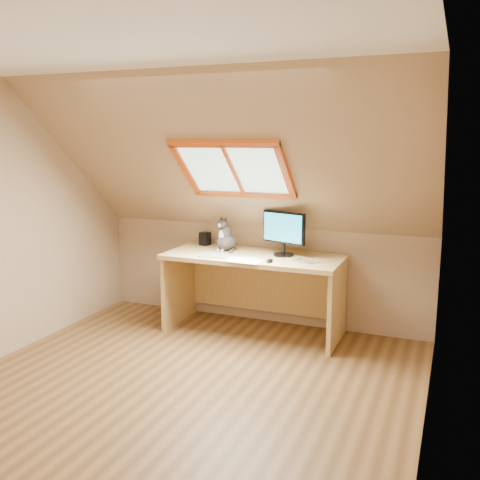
% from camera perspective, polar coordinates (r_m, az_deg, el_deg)
% --- Properties ---
extents(ground, '(3.50, 3.50, 0.00)m').
position_cam_1_polar(ground, '(4.27, -6.25, -15.55)').
color(ground, brown).
rests_on(ground, ground).
extents(room_shell, '(3.52, 3.52, 2.41)m').
position_cam_1_polar(room_shell, '(3.78, -7.36, 3.73)').
color(room_shell, tan).
rests_on(room_shell, ground).
extents(desk, '(1.72, 0.75, 0.78)m').
position_cam_1_polar(desk, '(5.30, 1.74, -3.88)').
color(desk, '#D9B267').
rests_on(desk, ground).
extents(monitor, '(0.45, 0.19, 0.42)m').
position_cam_1_polar(monitor, '(5.10, 4.68, 1.01)').
color(monitor, black).
rests_on(monitor, desk).
extents(cat, '(0.26, 0.28, 0.36)m').
position_cam_1_polar(cat, '(5.36, -1.53, 0.22)').
color(cat, '#453E3D').
rests_on(cat, desk).
extents(desk_speaker, '(0.11, 0.11, 0.14)m').
position_cam_1_polar(desk_speaker, '(5.64, -3.76, 0.14)').
color(desk_speaker, black).
rests_on(desk_speaker, desk).
extents(graphics_tablet, '(0.29, 0.22, 0.01)m').
position_cam_1_polar(graphics_tablet, '(5.12, -2.76, -1.66)').
color(graphics_tablet, '#B2B2B7').
rests_on(graphics_tablet, desk).
extents(mouse, '(0.05, 0.10, 0.03)m').
position_cam_1_polar(mouse, '(4.86, 3.19, -2.21)').
color(mouse, black).
rests_on(mouse, desk).
extents(papers, '(0.33, 0.27, 0.00)m').
position_cam_1_polar(papers, '(4.94, 0.34, -2.14)').
color(papers, white).
rests_on(papers, desk).
extents(cables, '(0.51, 0.26, 0.01)m').
position_cam_1_polar(cables, '(4.93, 5.91, -2.21)').
color(cables, silver).
rests_on(cables, desk).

